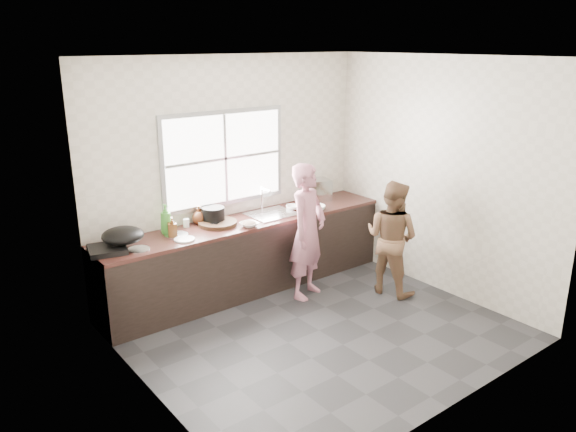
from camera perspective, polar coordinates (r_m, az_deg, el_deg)
floor at (r=5.88m, az=3.18°, el=-11.57°), size 3.60×3.20×0.01m
ceiling at (r=5.14m, az=3.70°, el=15.87°), size 3.60×3.20×0.01m
wall_back at (r=6.60m, az=-5.79°, el=4.29°), size 3.60×0.01×2.70m
wall_left at (r=4.43m, az=-14.48°, el=-2.82°), size 0.01×3.20×2.70m
wall_right at (r=6.65m, az=15.26°, el=3.84°), size 0.01×3.20×2.70m
wall_front at (r=4.34m, az=17.49°, el=-3.53°), size 3.60×0.01×2.70m
cabinet at (r=6.63m, az=-4.08°, el=-4.13°), size 3.60×0.62×0.82m
countertop at (r=6.49m, az=-4.17°, el=-0.59°), size 3.60×0.64×0.04m
sink at (r=6.67m, az=-1.67°, el=0.18°), size 0.55×0.45×0.02m
faucet at (r=6.78m, az=-2.68°, el=1.75°), size 0.02×0.02×0.30m
window_frame at (r=6.50m, az=-6.52°, el=5.86°), size 1.60×0.05×1.10m
window_glazing at (r=6.48m, az=-6.40°, el=5.82°), size 1.50×0.01×1.00m
woman at (r=6.35m, az=2.00°, el=-2.00°), size 0.63×0.53×1.46m
person_side at (r=6.57m, az=10.48°, el=-2.16°), size 0.64×0.75×1.34m
cutting_board at (r=6.34m, az=-7.17°, el=-0.72°), size 0.44×0.44×0.04m
cleaver at (r=6.31m, az=-7.26°, el=-0.60°), size 0.21×0.18×0.01m
bowl_mince at (r=6.25m, az=-3.95°, el=-0.87°), size 0.22×0.22×0.05m
bowl_crabs at (r=6.81m, az=2.86°, el=0.75°), size 0.23×0.23×0.06m
bowl_held at (r=6.86m, az=0.48°, el=0.94°), size 0.27×0.27×0.07m
black_pot at (r=6.39m, az=-7.60°, el=0.08°), size 0.33×0.33×0.18m
plate_food at (r=5.92m, az=-10.46°, el=-2.34°), size 0.26×0.26×0.02m
bottle_green at (r=6.11m, az=-12.31°, el=-0.31°), size 0.15×0.15×0.32m
bottle_brown_tall at (r=6.04m, az=-11.67°, el=-1.14°), size 0.11×0.11×0.19m
bottle_brown_short at (r=6.39m, az=-9.03°, el=0.03°), size 0.18×0.18×0.19m
glass_jar at (r=6.31m, az=-10.30°, el=-0.71°), size 0.08×0.08×0.09m
burner at (r=5.77m, az=-17.89°, el=-3.25°), size 0.42×0.42×0.05m
wok at (r=5.78m, az=-16.43°, el=-1.90°), size 0.53×0.53×0.16m
dish_rack at (r=7.24m, az=2.79°, el=2.66°), size 0.42×0.34×0.27m
pot_lid_left at (r=5.75m, az=-14.94°, el=-3.29°), size 0.27×0.27×0.01m
pot_lid_right at (r=6.07m, az=-11.29°, el=-1.90°), size 0.33×0.33×0.01m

